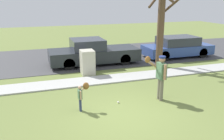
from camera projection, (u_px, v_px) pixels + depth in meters
The scene contains 10 objects.
ground_plane at pixel (97, 82), 11.48m from camera, with size 48.00×48.00×0.00m, color olive.
sidewalk_strip at pixel (97, 80), 11.56m from camera, with size 36.00×1.20×0.06m, color #B2B2AD.
road_surface at pixel (77, 57), 16.12m from camera, with size 36.00×6.80×0.02m, color #424244.
person_adult at pixel (160, 73), 9.14m from camera, with size 0.69×0.63×1.73m.
person_child at pixel (82, 93), 8.41m from camera, with size 0.42×0.37×0.97m.
baseball at pixel (118, 102), 9.13m from camera, with size 0.07×0.07×0.07m, color white.
utility_cabinet at pixel (87, 62), 12.44m from camera, with size 0.66×0.76×1.24m, color beige.
street_tree_near at pixel (161, 19), 13.25m from camera, with size 1.85×1.88×5.00m.
parked_pickup_dark at pixel (93, 53), 14.34m from camera, with size 5.20×1.95×1.48m.
parked_wagon_blue at pixel (177, 47), 16.05m from camera, with size 4.50×1.80×1.33m.
Camera 1 is at (-2.73, -7.02, 3.80)m, focal length 39.27 mm.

